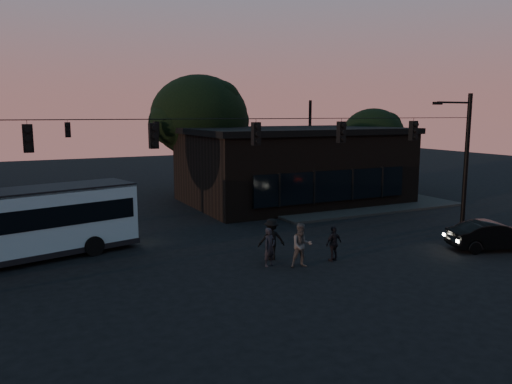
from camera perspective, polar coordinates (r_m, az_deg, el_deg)
name	(u,v)px	position (r m, az deg, el deg)	size (l,w,h in m)	color
ground	(303,285)	(19.28, 5.40, -10.52)	(120.00, 120.00, 0.00)	black
sidewalk_far_right	(342,201)	(37.07, 9.75, -1.02)	(14.00, 10.00, 0.15)	black
building	(293,165)	(36.70, 4.24, 3.13)	(15.40, 10.41, 5.40)	black
tree_behind	(199,116)	(39.82, -6.50, 8.57)	(7.60, 7.60, 9.43)	black
tree_right	(373,135)	(43.41, 13.21, 6.37)	(5.20, 5.20, 6.86)	black
signal_rig_near	(256,159)	(21.77, 0.00, 3.77)	(26.24, 0.30, 7.50)	black
signal_rig_far	(157,145)	(36.76, -11.25, 5.33)	(26.24, 0.30, 7.50)	black
bus	(5,223)	(23.89, -26.75, -3.23)	(11.50, 5.20, 3.16)	#8FACB6
car	(494,236)	(26.25, 25.51, -4.54)	(1.46, 4.18, 1.38)	black
pedestrian_a	(269,247)	(21.23, 1.55, -6.31)	(0.60, 0.40, 1.66)	black
pedestrian_b	(302,245)	(21.13, 5.24, -6.10)	(0.92, 0.71, 1.88)	#3E3A39
pedestrian_c	(334,243)	(22.23, 8.87, -5.84)	(0.92, 0.38, 1.56)	black
pedestrian_d	(271,239)	(22.14, 1.78, -5.41)	(1.19, 0.69, 1.85)	black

